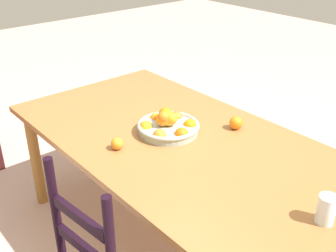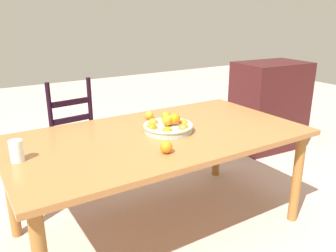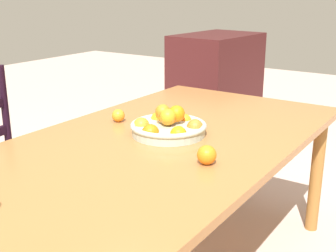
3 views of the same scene
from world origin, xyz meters
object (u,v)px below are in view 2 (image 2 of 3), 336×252
at_px(cabinet, 269,106).
at_px(fruit_bowl, 168,126).
at_px(orange_loose_0, 149,115).
at_px(orange_loose_1, 166,147).
at_px(drinking_glass, 17,151).
at_px(dining_table, 159,144).
at_px(chair_near_window, 68,141).

xyz_separation_m(cabinet, fruit_bowl, (-1.83, -0.73, 0.28)).
xyz_separation_m(cabinet, orange_loose_0, (-1.80, -0.41, 0.27)).
relative_size(orange_loose_1, drinking_glass, 0.61).
relative_size(cabinet, orange_loose_0, 15.57).
height_order(dining_table, fruit_bowl, fruit_bowl).
xyz_separation_m(chair_near_window, orange_loose_1, (0.23, -1.23, 0.31)).
xyz_separation_m(fruit_bowl, drinking_glass, (-0.96, 0.02, 0.02)).
distance_m(dining_table, drinking_glass, 0.90).
distance_m(orange_loose_0, orange_loose_1, 0.68).
height_order(cabinet, fruit_bowl, cabinet).
bearing_deg(cabinet, drinking_glass, -161.35).
distance_m(cabinet, orange_loose_0, 1.87).
height_order(fruit_bowl, orange_loose_1, fruit_bowl).
bearing_deg(dining_table, chair_near_window, 111.93).
bearing_deg(orange_loose_0, orange_loose_1, -110.98).
height_order(fruit_bowl, orange_loose_0, fruit_bowl).
distance_m(dining_table, cabinet, 2.05).
bearing_deg(drinking_glass, orange_loose_0, 16.60).
distance_m(chair_near_window, drinking_glass, 1.08).
height_order(cabinet, drinking_glass, cabinet).
xyz_separation_m(fruit_bowl, orange_loose_1, (-0.21, -0.32, -0.00)).
distance_m(fruit_bowl, orange_loose_1, 0.38).
height_order(orange_loose_1, drinking_glass, drinking_glass).
bearing_deg(dining_table, orange_loose_1, -113.61).
relative_size(orange_loose_0, drinking_glass, 0.53).
height_order(chair_near_window, cabinet, chair_near_window).
bearing_deg(fruit_bowl, orange_loose_0, 84.63).
distance_m(orange_loose_0, drinking_glass, 1.04).
bearing_deg(orange_loose_1, drinking_glass, 155.77).
relative_size(fruit_bowl, drinking_glass, 2.84).
xyz_separation_m(chair_near_window, drinking_glass, (-0.52, -0.89, 0.33)).
xyz_separation_m(orange_loose_0, orange_loose_1, (-0.24, -0.63, 0.01)).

